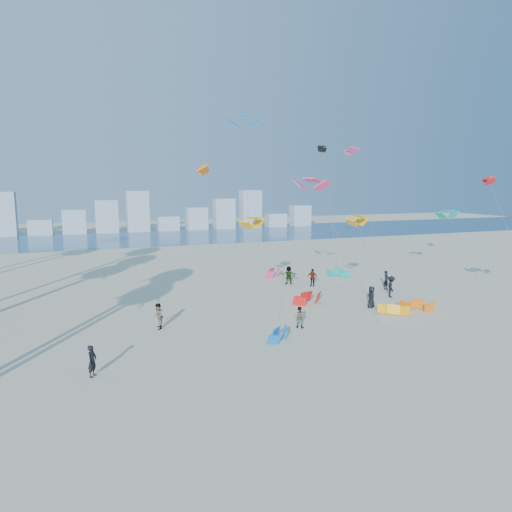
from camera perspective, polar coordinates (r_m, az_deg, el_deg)
name	(u,v)px	position (r m, az deg, el deg)	size (l,w,h in m)	color
ground	(317,410)	(22.42, 7.44, -18.04)	(220.00, 220.00, 0.00)	beige
ocean	(137,237)	(90.67, -14.26, 2.26)	(220.00, 220.00, 0.00)	navy
kitesurfer_near	(92,361)	(26.65, -19.31, -11.97)	(0.63, 0.41, 1.72)	black
kitesurfer_mid	(299,317)	(33.39, 5.26, -7.41)	(0.74, 0.58, 1.53)	gray
kitesurfers_far	(318,287)	(42.27, 7.61, -3.73)	(23.15, 11.63, 1.92)	black
grounded_kites	(328,294)	(41.89, 8.81, -4.56)	(17.01, 21.83, 0.96)	blue
flying_kites	(331,171)	(47.06, 9.11, 10.13)	(29.16, 36.48, 17.16)	#FEAD0D
distant_skyline	(125,217)	(100.19, -15.63, 4.59)	(85.00, 3.00, 8.40)	#9EADBF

